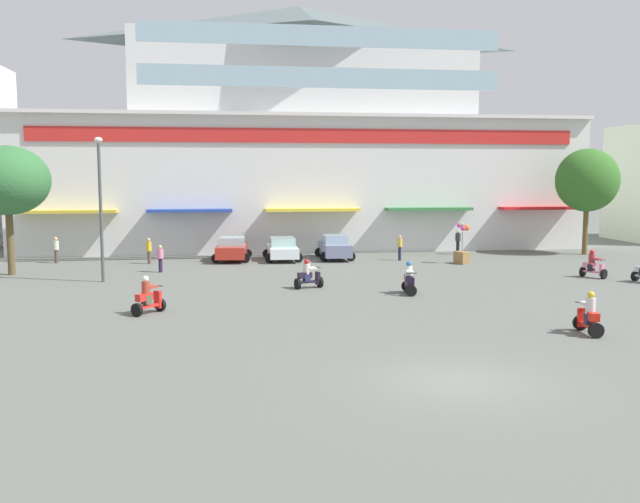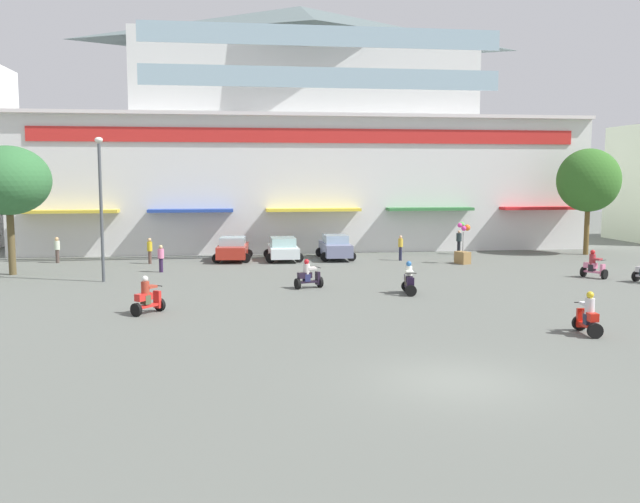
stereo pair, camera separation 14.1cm
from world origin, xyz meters
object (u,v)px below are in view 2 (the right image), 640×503
(pedestrian_0, at_px, (57,248))
(plaza_tree_0, at_px, (8,181))
(streetlamp_near, at_px, (101,199))
(scooter_rider_7, at_px, (594,267))
(parked_car_0, at_px, (233,249))
(parked_car_2, at_px, (335,247))
(scooter_rider_0, at_px, (409,280))
(scooter_rider_2, at_px, (588,317))
(pedestrian_1, at_px, (150,249))
(balloon_vendor_cart, at_px, (463,250))
(plaza_tree_1, at_px, (589,180))
(scooter_rider_5, at_px, (308,276))
(pedestrian_3, at_px, (459,241))
(pedestrian_2, at_px, (401,246))
(parked_car_1, at_px, (283,249))
(scooter_rider_1, at_px, (147,298))
(pedestrian_4, at_px, (161,257))

(pedestrian_0, bearing_deg, plaza_tree_0, -104.10)
(streetlamp_near, bearing_deg, scooter_rider_7, -4.90)
(parked_car_0, distance_m, parked_car_2, 6.59)
(scooter_rider_0, bearing_deg, parked_car_2, 95.34)
(scooter_rider_2, distance_m, scooter_rider_7, 14.00)
(parked_car_2, bearing_deg, scooter_rider_0, -84.66)
(parked_car_2, bearing_deg, pedestrian_1, -175.89)
(scooter_rider_2, xyz_separation_m, balloon_vendor_cart, (2.16, 18.59, 0.25))
(pedestrian_0, bearing_deg, scooter_rider_7, -19.18)
(plaza_tree_0, distance_m, scooter_rider_7, 31.63)
(plaza_tree_0, bearing_deg, plaza_tree_1, 7.32)
(scooter_rider_5, bearing_deg, pedestrian_3, 46.79)
(scooter_rider_0, bearing_deg, pedestrian_2, 77.28)
(plaza_tree_1, bearing_deg, parked_car_1, -178.96)
(streetlamp_near, bearing_deg, scooter_rider_5, -18.92)
(scooter_rider_0, height_order, scooter_rider_1, scooter_rider_1)
(plaza_tree_1, distance_m, parked_car_0, 24.33)
(scooter_rider_5, height_order, balloon_vendor_cart, balloon_vendor_cart)
(plaza_tree_0, distance_m, scooter_rider_2, 29.88)
(scooter_rider_0, bearing_deg, streetlamp_near, 158.65)
(scooter_rider_2, relative_size, balloon_vendor_cart, 0.59)
(scooter_rider_5, height_order, streetlamp_near, streetlamp_near)
(pedestrian_4, bearing_deg, pedestrian_3, 17.50)
(scooter_rider_2, distance_m, pedestrian_1, 27.08)
(scooter_rider_2, height_order, balloon_vendor_cart, balloon_vendor_cart)
(pedestrian_0, height_order, streetlamp_near, streetlamp_near)
(pedestrian_4, height_order, streetlamp_near, streetlamp_near)
(pedestrian_1, bearing_deg, scooter_rider_1, -84.30)
(scooter_rider_7, height_order, pedestrian_0, pedestrian_0)
(scooter_rider_1, xyz_separation_m, pedestrian_3, (18.91, 17.87, 0.30))
(parked_car_0, distance_m, pedestrian_2, 10.65)
(pedestrian_0, bearing_deg, scooter_rider_1, -66.55)
(plaza_tree_1, height_order, pedestrian_3, plaza_tree_1)
(parked_car_2, height_order, streetlamp_near, streetlamp_near)
(plaza_tree_1, relative_size, pedestrian_4, 4.68)
(scooter_rider_0, xyz_separation_m, pedestrian_0, (-18.61, 13.78, 0.29))
(plaza_tree_0, bearing_deg, scooter_rider_5, -23.47)
(plaza_tree_0, height_order, scooter_rider_1, plaza_tree_0)
(plaza_tree_1, distance_m, pedestrian_3, 9.58)
(scooter_rider_7, xyz_separation_m, pedestrian_0, (-29.61, 10.30, 0.31))
(plaza_tree_0, relative_size, balloon_vendor_cart, 2.74)
(plaza_tree_0, xyz_separation_m, plaza_tree_1, (35.94, 4.62, -0.07))
(parked_car_2, distance_m, scooter_rider_1, 19.26)
(scooter_rider_2, distance_m, streetlamp_near, 23.59)
(parked_car_0, distance_m, scooter_rider_0, 15.55)
(parked_car_0, relative_size, pedestrian_2, 2.52)
(scooter_rider_2, height_order, pedestrian_4, pedestrian_4)
(parked_car_0, distance_m, pedestrian_3, 15.48)
(plaza_tree_1, relative_size, streetlamp_near, 0.98)
(scooter_rider_2, height_order, streetlamp_near, streetlamp_near)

